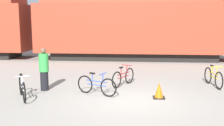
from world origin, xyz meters
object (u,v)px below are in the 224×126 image
(bicycle_silver, at_px, (22,88))
(bicycle_yellow, at_px, (213,77))
(bicycle_blue, at_px, (96,85))
(bicycle_maroon, at_px, (123,77))
(freight_train, at_px, (133,20))
(person_in_green, at_px, (44,69))
(traffic_cone, at_px, (159,91))

(bicycle_silver, relative_size, bicycle_yellow, 0.89)
(bicycle_blue, xyz_separation_m, bicycle_maroon, (0.90, 1.49, 0.01))
(freight_train, height_order, bicycle_blue, freight_train)
(freight_train, bearing_deg, bicycle_silver, -109.92)
(bicycle_blue, bearing_deg, bicycle_yellow, 20.71)
(freight_train, xyz_separation_m, bicycle_maroon, (-0.26, -7.79, -2.38))
(person_in_green, bearing_deg, bicycle_blue, 20.50)
(freight_train, relative_size, traffic_cone, 75.88)
(freight_train, height_order, bicycle_yellow, freight_train)
(freight_train, xyz_separation_m, traffic_cone, (1.05, -9.48, -2.49))
(bicycle_maroon, bearing_deg, freight_train, 88.05)
(bicycle_silver, bearing_deg, freight_train, 70.08)
(bicycle_blue, bearing_deg, person_in_green, 167.73)
(bicycle_blue, height_order, person_in_green, person_in_green)
(freight_train, distance_m, bicycle_blue, 9.64)
(bicycle_maroon, bearing_deg, person_in_green, -160.93)
(bicycle_maroon, bearing_deg, bicycle_yellow, 3.72)
(bicycle_blue, bearing_deg, freight_train, 82.87)
(freight_train, height_order, person_in_green, freight_train)
(bicycle_maroon, xyz_separation_m, person_in_green, (-2.98, -1.03, 0.46))
(person_in_green, distance_m, traffic_cone, 4.39)
(bicycle_yellow, distance_m, bicycle_maroon, 3.67)
(freight_train, height_order, bicycle_silver, freight_train)
(traffic_cone, bearing_deg, bicycle_yellow, 39.51)
(bicycle_blue, distance_m, bicycle_maroon, 1.73)
(bicycle_silver, bearing_deg, bicycle_maroon, 33.19)
(bicycle_blue, height_order, bicycle_silver, bicycle_silver)
(bicycle_blue, relative_size, bicycle_yellow, 0.88)
(bicycle_blue, height_order, traffic_cone, bicycle_blue)
(freight_train, height_order, bicycle_maroon, freight_train)
(freight_train, distance_m, traffic_cone, 9.86)
(freight_train, height_order, traffic_cone, freight_train)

